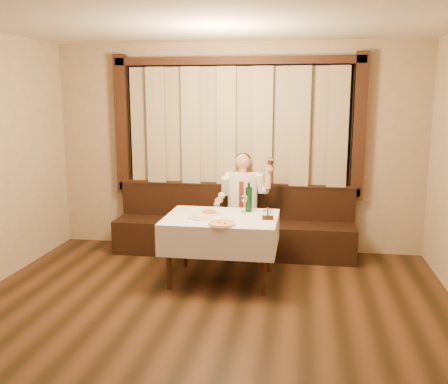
% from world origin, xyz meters
% --- Properties ---
extents(room, '(5.01, 6.01, 2.81)m').
position_xyz_m(room, '(-0.00, 0.97, 1.50)').
color(room, black).
rests_on(room, ground).
extents(banquette, '(3.20, 0.61, 0.94)m').
position_xyz_m(banquette, '(0.00, 2.72, 0.31)').
color(banquette, black).
rests_on(banquette, ground).
extents(dining_table, '(1.27, 0.97, 0.76)m').
position_xyz_m(dining_table, '(0.00, 1.70, 0.65)').
color(dining_table, black).
rests_on(dining_table, ground).
extents(pizza, '(0.30, 0.30, 0.03)m').
position_xyz_m(pizza, '(0.07, 1.32, 0.77)').
color(pizza, white).
rests_on(pizza, dining_table).
extents(pasta_red, '(0.26, 0.26, 0.09)m').
position_xyz_m(pasta_red, '(-0.15, 1.80, 0.79)').
color(pasta_red, white).
rests_on(pasta_red, dining_table).
extents(pasta_cream, '(0.27, 0.27, 0.09)m').
position_xyz_m(pasta_cream, '(-0.22, 1.59, 0.79)').
color(pasta_cream, white).
rests_on(pasta_cream, dining_table).
extents(green_bottle, '(0.08, 0.08, 0.36)m').
position_xyz_m(green_bottle, '(0.28, 2.00, 0.91)').
color(green_bottle, '#125622').
rests_on(green_bottle, dining_table).
extents(table_wine_glass, '(0.08, 0.08, 0.21)m').
position_xyz_m(table_wine_glass, '(0.23, 1.94, 0.91)').
color(table_wine_glass, white).
rests_on(table_wine_glass, dining_table).
extents(cruet_caddy, '(0.13, 0.08, 0.13)m').
position_xyz_m(cruet_caddy, '(0.53, 1.64, 0.80)').
color(cruet_caddy, black).
rests_on(cruet_caddy, dining_table).
extents(seated_man, '(0.74, 0.55, 1.37)m').
position_xyz_m(seated_man, '(0.13, 2.63, 0.80)').
color(seated_man, black).
rests_on(seated_man, ground).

